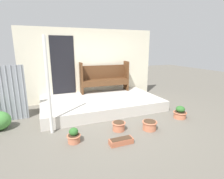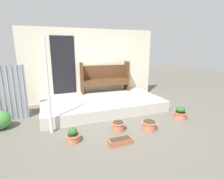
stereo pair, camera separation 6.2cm
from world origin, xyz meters
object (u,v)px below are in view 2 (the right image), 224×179
Objects in this scene: support_post at (48,87)px; flower_pot_far_right at (180,113)px; flower_pot_left at (73,136)px; flower_pot_middle at (118,126)px; bench at (105,77)px; planter_box_rect at (120,141)px; flower_pot_right at (149,125)px.

support_post reaches higher than flower_pot_far_right.
support_post is at bearing 123.28° from flower_pot_left.
flower_pot_far_right is (3.01, 0.20, 0.01)m from flower_pot_left.
support_post is 1.85m from flower_pot_middle.
bench is 3.61× the size of planter_box_rect.
support_post reaches higher than flower_pot_left.
flower_pot_left is at bearing 177.25° from flower_pot_right.
planter_box_rect is (-0.20, -0.58, -0.06)m from flower_pot_middle.
flower_pot_right is at bearing -2.75° from flower_pot_left.
bench is at bearing 119.15° from flower_pot_far_right.
flower_pot_middle is at bearing -178.64° from flower_pot_far_right.
flower_pot_middle is at bearing -99.49° from bench.
bench is at bearing 76.75° from planter_box_rect.
flower_pot_left is 3.01m from flower_pot_far_right.
support_post is 5.90× the size of flower_pot_far_right.
planter_box_rect is (1.30, -1.04, -1.04)m from support_post.
flower_pot_right is at bearing -18.94° from flower_pot_middle.
bench is at bearing 58.74° from flower_pot_left.
flower_pot_left is 0.88× the size of flower_pot_far_right.
bench reaches higher than flower_pot_left.
flower_pot_left is 1.81m from flower_pot_right.
flower_pot_far_right is (3.41, -0.41, -0.95)m from support_post.
flower_pot_far_right reaches higher than planter_box_rect.
flower_pot_left reaches higher than flower_pot_right.
flower_pot_left is at bearing -56.72° from support_post.
planter_box_rect is at bearing -25.33° from flower_pot_left.
planter_box_rect is at bearing -100.91° from bench.
bench is 2.87m from flower_pot_right.
flower_pot_left is 0.65× the size of planter_box_rect.
support_post is 1.22× the size of bench.
bench is 5.51× the size of flower_pot_left.
flower_pot_right is 0.97m from planter_box_rect.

